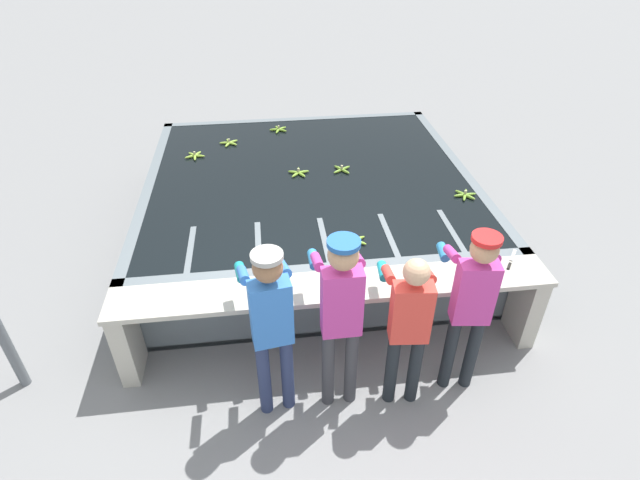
{
  "coord_description": "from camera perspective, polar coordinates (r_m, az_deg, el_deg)",
  "views": [
    {
      "loc": [
        -0.57,
        -3.19,
        3.79
      ],
      "look_at": [
        0.0,
        1.32,
        0.61
      ],
      "focal_mm": 28.0,
      "sensor_mm": 36.0,
      "label": 1
    }
  ],
  "objects": [
    {
      "name": "work_ledge",
      "position": [
        4.7,
        1.68,
        -7.6
      ],
      "size": [
        4.05,
        0.45,
        0.86
      ],
      "color": "#B7B2A3",
      "rests_on": "ground"
    },
    {
      "name": "worker_2",
      "position": [
        4.16,
        10.09,
        -9.04
      ],
      "size": [
        0.45,
        0.72,
        1.57
      ],
      "color": "#1E2328",
      "rests_on": "ground"
    },
    {
      "name": "banana_bunch_floating_4",
      "position": [
        7.64,
        -4.74,
        12.49
      ],
      "size": [
        0.27,
        0.28,
        0.08
      ],
      "color": "#7FAD33",
      "rests_on": "wash_tank"
    },
    {
      "name": "worker_0",
      "position": [
        3.97,
        -5.62,
        -9.0
      ],
      "size": [
        0.47,
        0.74,
        1.7
      ],
      "color": "navy",
      "rests_on": "ground"
    },
    {
      "name": "banana_bunch_floating_1",
      "position": [
        6.35,
        -2.47,
        7.7
      ],
      "size": [
        0.28,
        0.27,
        0.08
      ],
      "color": "#7FAD33",
      "rests_on": "wash_tank"
    },
    {
      "name": "banana_bunch_floating_0",
      "position": [
        5.07,
        3.87,
        -0.07
      ],
      "size": [
        0.27,
        0.28,
        0.08
      ],
      "color": "#7FAD33",
      "rests_on": "wash_tank"
    },
    {
      "name": "worker_1",
      "position": [
        3.98,
        2.4,
        -7.83
      ],
      "size": [
        0.41,
        0.73,
        1.76
      ],
      "color": "#38383D",
      "rests_on": "ground"
    },
    {
      "name": "wash_tank",
      "position": [
        6.53,
        -1.16,
        4.0
      ],
      "size": [
        4.05,
        3.9,
        0.86
      ],
      "color": "slate",
      "rests_on": "ground"
    },
    {
      "name": "worker_3",
      "position": [
        4.34,
        16.91,
        -6.48
      ],
      "size": [
        0.46,
        0.74,
        1.67
      ],
      "color": "#1E2328",
      "rests_on": "ground"
    },
    {
      "name": "banana_bunch_floating_5",
      "position": [
        6.43,
        2.51,
        8.06
      ],
      "size": [
        0.25,
        0.25,
        0.08
      ],
      "color": "#75A333",
      "rests_on": "wash_tank"
    },
    {
      "name": "banana_bunch_floating_2",
      "position": [
        6.09,
        16.25,
        4.99
      ],
      "size": [
        0.28,
        0.27,
        0.08
      ],
      "color": "#75A333",
      "rests_on": "wash_tank"
    },
    {
      "name": "knife_0",
      "position": [
        5.12,
        20.95,
        -2.37
      ],
      "size": [
        0.23,
        0.3,
        0.02
      ],
      "color": "silver",
      "rests_on": "work_ledge"
    },
    {
      "name": "banana_bunch_floating_6",
      "position": [
        7.28,
        -10.33,
        10.89
      ],
      "size": [
        0.27,
        0.28,
        0.08
      ],
      "color": "#93BC3D",
      "rests_on": "wash_tank"
    },
    {
      "name": "ground_plane",
      "position": [
        4.98,
        1.96,
        -14.49
      ],
      "size": [
        80.0,
        80.0,
        0.0
      ],
      "primitive_type": "plane",
      "color": "gray",
      "rests_on": "ground"
    },
    {
      "name": "banana_bunch_floating_3",
      "position": [
        6.99,
        -14.12,
        9.34
      ],
      "size": [
        0.28,
        0.27,
        0.08
      ],
      "color": "#93BC3D",
      "rests_on": "wash_tank"
    }
  ]
}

